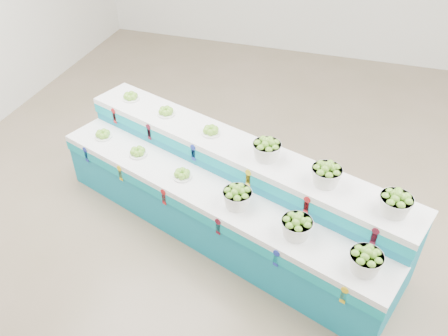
{
  "coord_description": "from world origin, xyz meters",
  "views": [
    {
      "loc": [
        0.29,
        -4.0,
        3.98
      ],
      "look_at": [
        -0.9,
        -0.21,
        0.87
      ],
      "focal_mm": 37.24,
      "sensor_mm": 36.0,
      "label": 1
    }
  ],
  "objects_px": {
    "basket_upper_right": "(396,203)",
    "basket_lower_left": "(237,197)",
    "plate_upper_mid": "(166,111)",
    "display_stand": "(224,193)"
  },
  "relations": [
    {
      "from": "display_stand",
      "to": "basket_lower_left",
      "type": "xyz_separation_m",
      "value": [
        0.26,
        -0.37,
        0.32
      ]
    },
    {
      "from": "display_stand",
      "to": "basket_lower_left",
      "type": "distance_m",
      "value": 0.55
    },
    {
      "from": "plate_upper_mid",
      "to": "display_stand",
      "type": "bearing_deg",
      "value": -33.23
    },
    {
      "from": "basket_upper_right",
      "to": "basket_lower_left",
      "type": "bearing_deg",
      "value": -179.13
    },
    {
      "from": "basket_lower_left",
      "to": "plate_upper_mid",
      "type": "distance_m",
      "value": 1.55
    },
    {
      "from": "display_stand",
      "to": "basket_upper_right",
      "type": "relative_size",
      "value": 13.84
    },
    {
      "from": "display_stand",
      "to": "plate_upper_mid",
      "type": "xyz_separation_m",
      "value": [
        -0.93,
        0.61,
        0.56
      ]
    },
    {
      "from": "basket_lower_left",
      "to": "plate_upper_mid",
      "type": "relative_size",
      "value": 1.41
    },
    {
      "from": "display_stand",
      "to": "basket_upper_right",
      "type": "bearing_deg",
      "value": 8.42
    },
    {
      "from": "display_stand",
      "to": "plate_upper_mid",
      "type": "bearing_deg",
      "value": 166.41
    }
  ]
}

